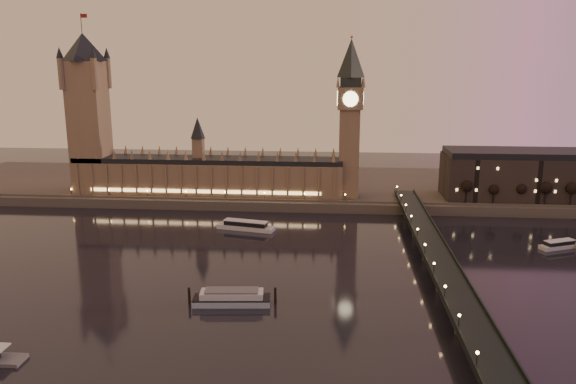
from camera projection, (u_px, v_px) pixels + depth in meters
name	position (u px, v px, depth m)	size (l,w,h in m)	color
ground	(236.00, 268.00, 261.20)	(700.00, 700.00, 0.00)	black
far_embankment	(314.00, 186.00, 418.20)	(560.00, 130.00, 6.00)	#423D35
palace_of_westminster	(208.00, 171.00, 377.00)	(180.00, 26.62, 52.00)	brown
victoria_tower	(88.00, 105.00, 373.57)	(31.68, 31.68, 118.00)	brown
big_ben	(350.00, 109.00, 359.70)	(17.68, 17.68, 104.00)	brown
westminster_bridge	(437.00, 262.00, 252.44)	(13.20, 260.00, 15.30)	black
city_block	(564.00, 174.00, 367.24)	(155.00, 45.00, 34.00)	black
bare_tree_0	(465.00, 188.00, 352.88)	(6.72, 6.72, 13.67)	black
bare_tree_1	(492.00, 188.00, 351.54)	(6.72, 6.72, 13.67)	black
bare_tree_2	(519.00, 189.00, 350.21)	(6.72, 6.72, 13.67)	black
bare_tree_3	(545.00, 189.00, 348.87)	(6.72, 6.72, 13.67)	black
bare_tree_4	(573.00, 190.00, 347.54)	(6.72, 6.72, 13.67)	black
cruise_boat_a	(246.00, 226.00, 320.37)	(34.17, 14.38, 5.34)	silver
cruise_boat_c	(559.00, 245.00, 288.51)	(22.14, 13.75, 4.31)	silver
moored_barge	(232.00, 298.00, 221.69)	(35.12, 11.15, 6.46)	#98ADC2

